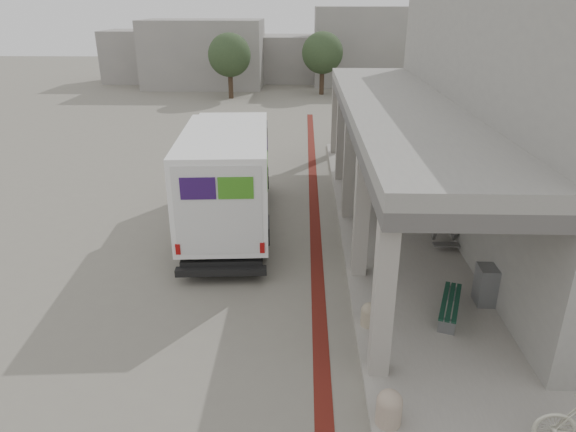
{
  "coord_description": "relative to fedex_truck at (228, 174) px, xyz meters",
  "views": [
    {
      "loc": [
        0.57,
        -11.77,
        6.89
      ],
      "look_at": [
        0.19,
        0.84,
        1.6
      ],
      "focal_mm": 32.0,
      "sensor_mm": 36.0,
      "label": 1
    }
  ],
  "objects": [
    {
      "name": "sidewalk",
      "position": [
        5.8,
        -3.75,
        -1.73
      ],
      "size": [
        4.4,
        28.0,
        0.12
      ],
      "primitive_type": "cube",
      "color": "gray",
      "rests_on": "ground"
    },
    {
      "name": "bike_lane_stripe",
      "position": [
        2.8,
        -1.75,
        -1.79
      ],
      "size": [
        0.35,
        40.0,
        0.01
      ],
      "primitive_type": "cube",
      "color": "#581811",
      "rests_on": "ground"
    },
    {
      "name": "tree_left",
      "position": [
        -3.2,
        24.25,
        1.39
      ],
      "size": [
        3.2,
        3.2,
        4.8
      ],
      "color": "#38281C",
      "rests_on": "ground"
    },
    {
      "name": "utility_cabinet",
      "position": [
        6.8,
        -4.68,
        -1.19
      ],
      "size": [
        0.45,
        0.59,
        0.96
      ],
      "primitive_type": "cube",
      "rotation": [
        0.0,
        0.0,
        -0.02
      ],
      "color": "gray",
      "rests_on": "sidewalk"
    },
    {
      "name": "bench",
      "position": [
        5.82,
        -5.28,
        -1.38
      ],
      "size": [
        0.94,
        1.77,
        0.41
      ],
      "rotation": [
        0.0,
        0.0,
        -0.34
      ],
      "color": "slate",
      "rests_on": "sidewalk"
    },
    {
      "name": "tree_right",
      "position": [
        11.8,
        25.25,
        1.39
      ],
      "size": [
        3.2,
        3.2,
        4.8
      ],
      "color": "#38281C",
      "rests_on": "ground"
    },
    {
      "name": "transit_building",
      "position": [
        8.63,
        0.75,
        1.61
      ],
      "size": [
        7.6,
        17.0,
        7.0
      ],
      "color": "gray",
      "rests_on": "ground"
    },
    {
      "name": "distant_backdrop",
      "position": [
        -1.04,
        32.14,
        0.91
      ],
      "size": [
        28.0,
        10.0,
        6.5
      ],
      "color": "gray",
      "rests_on": "ground"
    },
    {
      "name": "tree_mid",
      "position": [
        3.8,
        26.25,
        1.39
      ],
      "size": [
        3.2,
        3.2,
        4.8
      ],
      "color": "#38281C",
      "rests_on": "ground"
    },
    {
      "name": "bollard_far",
      "position": [
        3.9,
        -5.7,
        -1.39
      ],
      "size": [
        0.37,
        0.37,
        0.56
      ],
      "color": "gray",
      "rests_on": "sidewalk"
    },
    {
      "name": "fedex_truck",
      "position": [
        0.0,
        0.0,
        0.0
      ],
      "size": [
        2.99,
        8.04,
        3.37
      ],
      "rotation": [
        0.0,
        0.0,
        0.07
      ],
      "color": "black",
      "rests_on": "ground"
    },
    {
      "name": "ground",
      "position": [
        1.8,
        -3.75,
        -1.79
      ],
      "size": [
        120.0,
        120.0,
        0.0
      ],
      "primitive_type": "plane",
      "color": "slate",
      "rests_on": "ground"
    },
    {
      "name": "bollard_near",
      "position": [
        3.9,
        -8.62,
        -1.34
      ],
      "size": [
        0.45,
        0.45,
        0.67
      ],
      "color": "#A08D7A",
      "rests_on": "sidewalk"
    }
  ]
}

